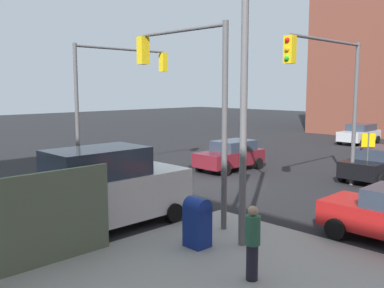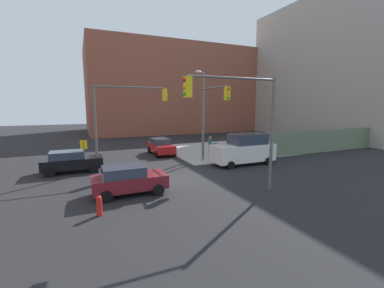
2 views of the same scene
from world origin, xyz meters
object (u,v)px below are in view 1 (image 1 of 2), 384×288
object	(u,v)px
street_lamp_corner	(241,80)
pedestrian_crossing	(252,242)
traffic_signal_ne_corner	(188,85)
coupe_silver	(360,134)
mailbox_blue	(197,221)
fire_hydrant	(220,153)
sedan_black	(375,163)
coupe_maroon	(231,155)
traffic_signal_se_corner	(115,85)
van_white_delivery	(107,189)
traffic_signal_nw_corner	(332,84)

from	to	relation	value
street_lamp_corner	pedestrian_crossing	distance (m)	4.59
traffic_signal_ne_corner	coupe_silver	xyz separation A→B (m)	(-23.70, -4.65, -3.72)
street_lamp_corner	mailbox_blue	distance (m)	4.16
coupe_silver	fire_hydrant	bearing A→B (deg)	-9.68
traffic_signal_ne_corner	coupe_silver	world-z (taller)	traffic_signal_ne_corner
mailbox_blue	pedestrian_crossing	bearing A→B (deg)	75.96
street_lamp_corner	sedan_black	world-z (taller)	street_lamp_corner
fire_hydrant	street_lamp_corner	bearing A→B (deg)	44.22
mailbox_blue	fire_hydrant	world-z (taller)	mailbox_blue
coupe_maroon	pedestrian_crossing	world-z (taller)	pedestrian_crossing
sedan_black	pedestrian_crossing	bearing A→B (deg)	11.15
traffic_signal_se_corner	coupe_maroon	bearing A→B (deg)	154.55
traffic_signal_se_corner	van_white_delivery	bearing A→B (deg)	53.10
mailbox_blue	traffic_signal_nw_corner	bearing A→B (deg)	-176.62
traffic_signal_se_corner	traffic_signal_ne_corner	world-z (taller)	same
coupe_silver	sedan_black	bearing A→B (deg)	27.10
coupe_silver	pedestrian_crossing	xyz separation A→B (m)	(26.00, 9.18, 0.09)
traffic_signal_nw_corner	traffic_signal_ne_corner	size ratio (longest dim) A/B	1.00
pedestrian_crossing	coupe_silver	bearing A→B (deg)	154.99
street_lamp_corner	coupe_silver	world-z (taller)	street_lamp_corner
street_lamp_corner	traffic_signal_nw_corner	bearing A→B (deg)	-172.07
traffic_signal_nw_corner	pedestrian_crossing	distance (m)	10.21
pedestrian_crossing	street_lamp_corner	bearing A→B (deg)	-178.43
traffic_signal_se_corner	mailbox_blue	xyz separation A→B (m)	(3.84, 9.50, -3.87)
fire_hydrant	sedan_black	distance (m)	9.12
fire_hydrant	sedan_black	bearing A→B (deg)	98.31
van_white_delivery	traffic_signal_ne_corner	bearing A→B (deg)	157.57
traffic_signal_ne_corner	coupe_silver	size ratio (longest dim) A/B	1.53
fire_hydrant	pedestrian_crossing	size ratio (longest dim) A/B	0.52
traffic_signal_nw_corner	coupe_silver	distance (m)	18.47
street_lamp_corner	sedan_black	distance (m)	11.95
fire_hydrant	van_white_delivery	world-z (taller)	van_white_delivery
traffic_signal_se_corner	mailbox_blue	distance (m)	10.96
traffic_signal_nw_corner	traffic_signal_se_corner	bearing A→B (deg)	-62.86
mailbox_blue	pedestrian_crossing	xyz separation A→B (m)	(0.60, 2.40, 0.17)
traffic_signal_nw_corner	coupe_maroon	world-z (taller)	traffic_signal_nw_corner
mailbox_blue	coupe_silver	world-z (taller)	coupe_silver
fire_hydrant	coupe_maroon	distance (m)	2.97
traffic_signal_nw_corner	sedan_black	world-z (taller)	traffic_signal_nw_corner
mailbox_blue	coupe_maroon	world-z (taller)	coupe_maroon
street_lamp_corner	coupe_maroon	distance (m)	11.68
traffic_signal_nw_corner	mailbox_blue	size ratio (longest dim) A/B	4.55
coupe_maroon	van_white_delivery	distance (m)	10.97
traffic_signal_ne_corner	street_lamp_corner	xyz separation A→B (m)	(0.47, 2.64, 0.14)
traffic_signal_ne_corner	coupe_maroon	xyz separation A→B (m)	(-7.76, -4.70, -3.72)
traffic_signal_ne_corner	mailbox_blue	bearing A→B (deg)	51.42
traffic_signal_ne_corner	fire_hydrant	distance (m)	12.52
sedan_black	mailbox_blue	bearing A→B (deg)	0.85
mailbox_blue	sedan_black	bearing A→B (deg)	-179.15
street_lamp_corner	sedan_black	xyz separation A→B (m)	(-11.29, -0.69, -3.86)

